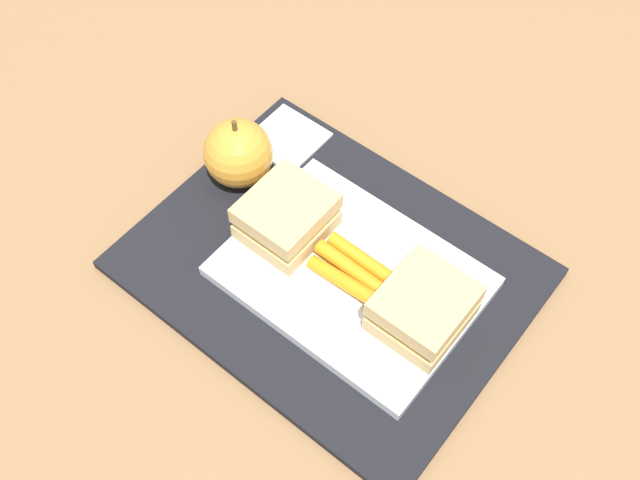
% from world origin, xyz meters
% --- Properties ---
extents(ground_plane, '(2.40, 2.40, 0.00)m').
position_xyz_m(ground_plane, '(0.00, 0.00, 0.00)').
color(ground_plane, olive).
extents(lunchbag_mat, '(0.36, 0.28, 0.01)m').
position_xyz_m(lunchbag_mat, '(0.00, 0.00, 0.01)').
color(lunchbag_mat, black).
rests_on(lunchbag_mat, ground_plane).
extents(food_tray, '(0.23, 0.17, 0.01)m').
position_xyz_m(food_tray, '(-0.03, 0.00, 0.02)').
color(food_tray, white).
rests_on(food_tray, lunchbag_mat).
extents(sandwich_half_left, '(0.07, 0.08, 0.04)m').
position_xyz_m(sandwich_half_left, '(-0.10, 0.00, 0.04)').
color(sandwich_half_left, tan).
rests_on(sandwich_half_left, food_tray).
extents(sandwich_half_right, '(0.07, 0.08, 0.04)m').
position_xyz_m(sandwich_half_right, '(0.05, 0.00, 0.04)').
color(sandwich_half_right, tan).
rests_on(sandwich_half_right, food_tray).
extents(carrot_sticks_bundle, '(0.08, 0.04, 0.02)m').
position_xyz_m(carrot_sticks_bundle, '(-0.03, -0.00, 0.03)').
color(carrot_sticks_bundle, orange).
rests_on(carrot_sticks_bundle, food_tray).
extents(apple, '(0.07, 0.07, 0.08)m').
position_xyz_m(apple, '(0.14, -0.03, 0.05)').
color(apple, gold).
rests_on(apple, lunchbag_mat).
extents(paper_napkin, '(0.07, 0.07, 0.00)m').
position_xyz_m(paper_napkin, '(0.14, -0.10, 0.01)').
color(paper_napkin, white).
rests_on(paper_napkin, lunchbag_mat).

